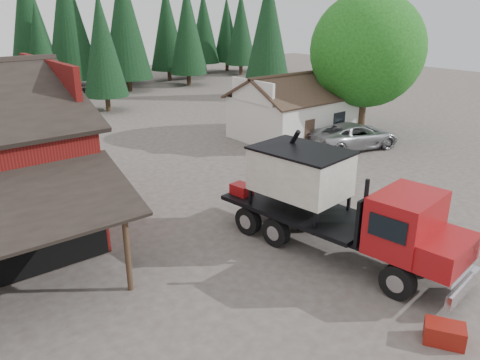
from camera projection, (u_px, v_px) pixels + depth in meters
ground at (291, 261)px, 17.74m from camera, size 120.00×120.00×0.00m
farmhouse at (294, 114)px, 34.28m from camera, size 8.60×6.42×4.65m
deciduous_tree at (367, 54)px, 32.94m from camera, size 8.00×8.00×10.20m
conifer_backdrop at (6, 100)px, 48.44m from camera, size 76.00×16.00×16.00m
near_pine_b at (102, 45)px, 41.13m from camera, size 3.96×3.96×10.40m
near_pine_c at (268, 29)px, 47.24m from camera, size 4.84×4.84×12.40m
feed_truck at (335, 203)px, 17.72m from camera, size 3.85×10.16×4.47m
silver_car at (355, 136)px, 31.61m from camera, size 6.74×4.34×1.73m
equip_box at (444, 333)px, 13.36m from camera, size 1.17×1.30×0.60m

